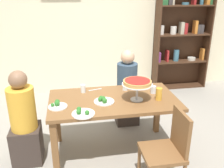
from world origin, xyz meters
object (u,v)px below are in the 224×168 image
object	(u,v)px
diner_head_west	(24,125)
salad_plate_spare	(103,101)
cutlery_fork_near	(95,90)
cutlery_knife_near	(136,89)
salad_plate_near_diner	(57,105)
water_glass_clear_near	(83,89)
salad_plate_far_diner	(83,113)
dining_table	(113,106)
chair_near_right	(169,147)
water_glass_clear_far	(125,87)
beer_glass_amber_tall	(159,94)
bookshelf	(182,32)
deep_dish_pizza_stand	(137,84)
water_glass_clear_spare	(153,90)
diner_far_right	(127,93)

from	to	relation	value
diner_head_west	salad_plate_spare	size ratio (longest dim) A/B	4.86
cutlery_fork_near	cutlery_knife_near	bearing A→B (deg)	158.22
salad_plate_near_diner	water_glass_clear_near	xyz separation A→B (m)	(0.31, 0.36, 0.03)
diner_head_west	water_glass_clear_near	bearing A→B (deg)	19.83
cutlery_knife_near	salad_plate_far_diner	bearing A→B (deg)	21.97
dining_table	cutlery_knife_near	xyz separation A→B (m)	(0.35, 0.25, 0.10)
cutlery_knife_near	chair_near_right	bearing A→B (deg)	78.71
water_glass_clear_near	water_glass_clear_far	size ratio (longest dim) A/B	1.11
beer_glass_amber_tall	water_glass_clear_far	size ratio (longest dim) A/B	1.62
diner_head_west	salad_plate_far_diner	world-z (taller)	diner_head_west
bookshelf	water_glass_clear_far	bearing A→B (deg)	-131.24
dining_table	water_glass_clear_near	distance (m)	0.45
cutlery_knife_near	salad_plate_near_diner	bearing A→B (deg)	3.26
dining_table	bookshelf	xyz separation A→B (m)	(1.75, 2.02, 0.50)
bookshelf	cutlery_knife_near	size ratio (longest dim) A/B	12.29
bookshelf	water_glass_clear_far	size ratio (longest dim) A/B	24.33
deep_dish_pizza_stand	water_glass_clear_spare	distance (m)	0.35
salad_plate_far_diner	water_glass_clear_far	bearing A→B (deg)	44.46
diner_head_west	water_glass_clear_far	size ratio (longest dim) A/B	12.65
deep_dish_pizza_stand	salad_plate_spare	world-z (taller)	deep_dish_pizza_stand
chair_near_right	cutlery_fork_near	xyz separation A→B (m)	(-0.62, 1.01, 0.26)
beer_glass_amber_tall	cutlery_knife_near	bearing A→B (deg)	114.44
salad_plate_spare	cutlery_knife_near	distance (m)	0.58
diner_head_west	salad_plate_far_diner	distance (m)	0.79
dining_table	diner_head_west	world-z (taller)	diner_head_west
salad_plate_far_diner	water_glass_clear_near	world-z (taller)	water_glass_clear_near
salad_plate_far_diner	water_glass_clear_near	size ratio (longest dim) A/B	2.40
salad_plate_far_diner	cutlery_knife_near	bearing A→B (deg)	38.37
diner_far_right	water_glass_clear_near	distance (m)	0.87
bookshelf	salad_plate_spare	distance (m)	2.84
bookshelf	salad_plate_far_diner	distance (m)	3.20
chair_near_right	diner_far_right	bearing A→B (deg)	4.08
cutlery_knife_near	diner_head_west	bearing A→B (deg)	-6.24
beer_glass_amber_tall	water_glass_clear_near	size ratio (longest dim) A/B	1.46
beer_glass_amber_tall	water_glass_clear_near	world-z (taller)	beer_glass_amber_tall
cutlery_knife_near	water_glass_clear_spare	bearing A→B (deg)	118.42
water_glass_clear_near	cutlery_fork_near	bearing A→B (deg)	19.62
salad_plate_far_diner	beer_glass_amber_tall	bearing A→B (deg)	13.06
deep_dish_pizza_stand	beer_glass_amber_tall	distance (m)	0.29
chair_near_right	cutlery_fork_near	world-z (taller)	chair_near_right
salad_plate_near_diner	cutlery_fork_near	distance (m)	0.63
dining_table	cutlery_knife_near	world-z (taller)	cutlery_knife_near
salad_plate_near_diner	water_glass_clear_near	size ratio (longest dim) A/B	2.08
salad_plate_near_diner	cutlery_fork_near	bearing A→B (deg)	41.81
chair_near_right	deep_dish_pizza_stand	bearing A→B (deg)	15.54
salad_plate_near_diner	water_glass_clear_spare	world-z (taller)	water_glass_clear_spare
diner_head_west	salad_plate_near_diner	world-z (taller)	diner_head_west
bookshelf	deep_dish_pizza_stand	world-z (taller)	bookshelf
salad_plate_near_diner	water_glass_clear_near	world-z (taller)	water_glass_clear_near
deep_dish_pizza_stand	water_glass_clear_far	distance (m)	0.37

